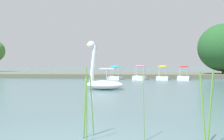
{
  "coord_description": "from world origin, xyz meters",
  "views": [
    {
      "loc": [
        0.98,
        -4.36,
        1.54
      ],
      "look_at": [
        -1.18,
        14.54,
        1.26
      ],
      "focal_mm": 41.18,
      "sensor_mm": 36.0,
      "label": 1
    }
  ],
  "objects": [
    {
      "name": "swan_boat",
      "position": [
        -1.54,
        12.29,
        0.67
      ],
      "size": [
        2.57,
        1.32,
        3.21
      ],
      "color": "white",
      "rests_on": "ground_plane"
    },
    {
      "name": "pedal_boat_yellow",
      "position": [
        3.36,
        24.78,
        0.44
      ],
      "size": [
        1.58,
        2.18,
        1.63
      ],
      "color": "white",
      "rests_on": "ground_plane"
    },
    {
      "name": "pedal_boat_red",
      "position": [
        5.64,
        24.78,
        0.46
      ],
      "size": [
        1.68,
        2.43,
        1.63
      ],
      "color": "white",
      "rests_on": "ground_plane"
    },
    {
      "name": "shore_bank_far",
      "position": [
        0.0,
        39.74,
        0.28
      ],
      "size": [
        136.77,
        26.4,
        0.55
      ],
      "primitive_type": "cube",
      "color": "#5B6051",
      "rests_on": "ground_plane"
    },
    {
      "name": "pedal_boat_cyan",
      "position": [
        -1.97,
        24.76,
        0.45
      ],
      "size": [
        1.6,
        2.24,
        1.6
      ],
      "color": "white",
      "rests_on": "ground_plane"
    },
    {
      "name": "pedal_boat_pink",
      "position": [
        0.83,
        24.82,
        0.49
      ],
      "size": [
        1.72,
        2.35,
        1.66
      ],
      "color": "white",
      "rests_on": "ground_plane"
    },
    {
      "name": "reed_clump_foreground",
      "position": [
        1.9,
        0.84,
        0.68
      ],
      "size": [
        4.03,
        1.09,
        1.54
      ],
      "color": "#568E38",
      "rests_on": "ground_plane"
    },
    {
      "name": "tree_willow_near_path",
      "position": [
        11.72,
        30.61,
        3.98
      ],
      "size": [
        9.47,
        9.43,
        6.56
      ],
      "color": "brown",
      "rests_on": "shore_bank_far"
    }
  ]
}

